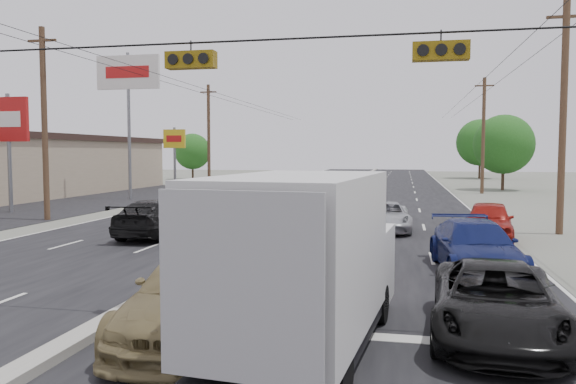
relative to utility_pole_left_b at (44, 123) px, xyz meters
name	(u,v)px	position (x,y,z in m)	size (l,w,h in m)	color
ground	(130,314)	(12.50, -15.00, -5.11)	(200.00, 200.00, 0.00)	#606356
road_surface	(323,201)	(12.50, 15.00, -5.11)	(20.00, 160.00, 0.02)	black
center_median	(323,199)	(12.50, 15.00, -5.01)	(0.50, 160.00, 0.20)	gray
parking_lot	(78,202)	(-4.50, 10.00, -5.11)	(10.00, 42.00, 0.02)	black
utility_pole_left_b	(44,123)	(0.00, 0.00, 0.00)	(1.60, 0.30, 10.00)	#422D1E
utility_pole_left_c	(209,136)	(0.00, 25.00, 0.00)	(1.60, 0.30, 10.00)	#422D1E
utility_pole_right_b	(563,116)	(25.00, 0.00, 0.00)	(1.60, 0.30, 10.00)	#422D1E
utility_pole_right_c	(483,135)	(25.00, 25.00, 0.00)	(1.60, 0.30, 10.00)	#422D1E
traffic_signals	(186,58)	(13.90, -15.00, 0.39)	(25.00, 0.30, 0.54)	black
pole_sign_mid	(8,126)	(-4.50, 3.00, 0.01)	(2.60, 0.25, 7.00)	slate
pole_sign_billboard	(128,81)	(-2.00, 13.00, 3.76)	(5.00, 0.25, 11.00)	slate
pole_sign_far	(175,144)	(-3.50, 25.00, -0.70)	(2.20, 0.25, 6.00)	slate
tree_left_far	(192,151)	(-9.50, 45.00, -1.39)	(4.80, 4.80, 6.12)	#382619
tree_right_mid	(504,144)	(27.50, 30.00, -0.77)	(5.60, 5.60, 7.14)	#382619
tree_right_far	(480,142)	(28.50, 55.00, -0.15)	(6.40, 6.40, 8.16)	#382619
box_truck	(309,263)	(16.75, -16.61, -3.48)	(2.78, 6.45, 3.18)	black
tan_sedan	(204,293)	(14.58, -15.95, -4.29)	(2.29, 5.64, 1.64)	olive
red_sedan	(302,249)	(15.50, -10.33, -4.35)	(1.61, 4.62, 1.52)	#B4190B
black_suv	(496,302)	(20.10, -15.06, -4.41)	(2.32, 5.04, 1.40)	black
queue_car_a	(328,227)	(15.50, -4.71, -4.44)	(1.59, 3.94, 1.34)	black
queue_car_b	(333,234)	(16.00, -7.22, -4.35)	(1.61, 4.62, 1.52)	silver
queue_car_c	(386,217)	(17.56, -0.60, -4.46)	(2.16, 4.68, 1.30)	#A1A3A8
queue_car_d	(475,248)	(20.43, -9.02, -4.35)	(2.12, 5.22, 1.52)	#101951
queue_car_e	(489,221)	(21.75, -2.30, -4.33)	(1.83, 4.56, 1.55)	maroon
oncoming_near	(157,218)	(8.19, -4.24, -4.33)	(2.19, 5.39, 1.56)	black
oncoming_far	(286,197)	(11.10, 8.18, -4.36)	(2.48, 5.38, 1.50)	#98999F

